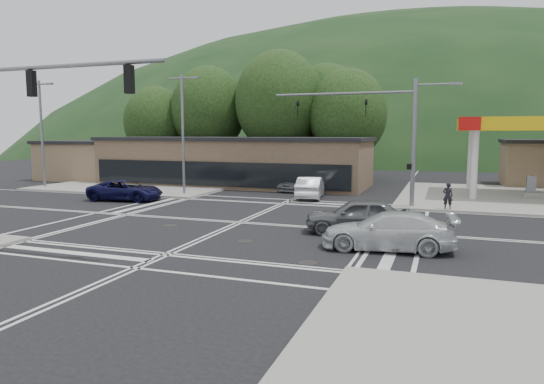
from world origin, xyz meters
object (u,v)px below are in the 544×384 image
(car_grey_center, at_px, (358,216))
(car_northbound, at_px, (297,182))
(car_silver_east, at_px, (388,231))
(pedestrian, at_px, (448,196))
(car_queue_b, at_px, (326,181))
(car_blue_west, at_px, (126,190))
(car_queue_a, at_px, (310,187))

(car_grey_center, xyz_separation_m, car_northbound, (-7.63, 15.37, -0.14))
(car_grey_center, height_order, car_silver_east, car_grey_center)
(car_grey_center, distance_m, car_northbound, 17.16)
(pedestrian, bearing_deg, car_queue_b, -40.80)
(car_blue_west, distance_m, car_silver_east, 20.65)
(car_silver_east, height_order, car_queue_b, car_queue_b)
(car_northbound, bearing_deg, car_blue_west, -131.30)
(car_queue_a, relative_size, pedestrian, 2.97)
(car_grey_center, relative_size, car_queue_b, 1.01)
(car_grey_center, bearing_deg, car_silver_east, 22.09)
(car_grey_center, bearing_deg, car_northbound, -162.78)
(car_silver_east, height_order, car_queue_a, car_queue_a)
(car_queue_a, height_order, car_northbound, car_queue_a)
(car_queue_b, xyz_separation_m, car_northbound, (-2.32, -0.59, -0.13))
(car_queue_a, height_order, car_queue_b, car_queue_b)
(car_queue_a, bearing_deg, car_silver_east, 107.89)
(car_silver_east, bearing_deg, car_blue_west, -119.68)
(car_queue_a, xyz_separation_m, car_queue_b, (0.00, 4.82, 0.04))
(car_grey_center, height_order, pedestrian, pedestrian)
(car_blue_west, distance_m, car_queue_a, 13.03)
(car_blue_west, relative_size, car_queue_b, 1.07)
(car_queue_a, distance_m, car_northbound, 4.83)
(car_queue_b, bearing_deg, pedestrian, 149.10)
(car_silver_east, height_order, car_northbound, car_silver_east)
(car_queue_b, relative_size, car_northbound, 1.01)
(car_blue_west, bearing_deg, car_queue_a, -72.38)
(car_northbound, bearing_deg, car_grey_center, -60.41)
(pedestrian, bearing_deg, car_queue_a, -18.53)
(car_northbound, bearing_deg, car_queue_b, 17.39)
(car_queue_b, height_order, car_northbound, car_queue_b)
(car_queue_a, height_order, pedestrian, pedestrian)
(car_blue_west, distance_m, car_queue_b, 15.67)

